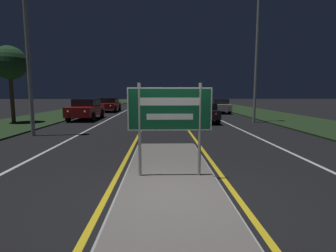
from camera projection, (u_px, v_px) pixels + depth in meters
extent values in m
plane|color=black|center=(171.00, 196.00, 5.18)|extent=(160.00, 160.00, 0.00)
cube|color=#999993|center=(170.00, 178.00, 6.16)|extent=(2.19, 7.86, 0.05)
cube|color=#66605B|center=(170.00, 177.00, 6.16)|extent=(2.07, 7.74, 0.10)
cube|color=#1E3319|center=(63.00, 114.00, 24.75)|extent=(5.00, 100.00, 0.08)
cube|color=#1E3319|center=(261.00, 113.00, 25.26)|extent=(5.00, 100.00, 0.08)
cube|color=gold|center=(152.00, 110.00, 29.93)|extent=(0.12, 70.00, 0.01)
cube|color=gold|center=(174.00, 110.00, 30.00)|extent=(0.12, 70.00, 0.01)
cube|color=silver|center=(126.00, 110.00, 29.85)|extent=(0.12, 70.00, 0.01)
cube|color=silver|center=(199.00, 110.00, 30.08)|extent=(0.12, 70.00, 0.01)
cube|color=silver|center=(100.00, 111.00, 29.77)|extent=(0.10, 70.00, 0.01)
cube|color=silver|center=(225.00, 110.00, 30.16)|extent=(0.10, 70.00, 0.01)
cylinder|color=#9E9E99|center=(140.00, 130.00, 5.99)|extent=(0.07, 0.07, 2.15)
cylinder|color=#9E9E99|center=(200.00, 130.00, 6.03)|extent=(0.07, 0.07, 2.15)
cube|color=#0F512D|center=(170.00, 109.00, 5.95)|extent=(1.92, 0.04, 0.98)
cube|color=white|center=(170.00, 109.00, 5.93)|extent=(1.92, 0.00, 0.98)
cube|color=#0F512D|center=(170.00, 109.00, 5.93)|extent=(1.86, 0.01, 0.92)
cube|color=white|center=(170.00, 102.00, 5.90)|extent=(1.35, 0.01, 0.18)
cube|color=white|center=(170.00, 117.00, 5.95)|extent=(1.06, 0.01, 0.14)
cylinder|color=#9E9E99|center=(26.00, 23.00, 11.73)|extent=(0.18, 0.18, 10.29)
cylinder|color=#9E9E99|center=(257.00, 51.00, 17.28)|extent=(0.18, 0.18, 9.51)
cube|color=black|center=(202.00, 113.00, 18.05)|extent=(1.75, 4.12, 0.55)
cube|color=black|center=(203.00, 106.00, 17.74)|extent=(1.54, 2.14, 0.44)
sphere|color=red|center=(198.00, 114.00, 16.00)|extent=(0.14, 0.14, 0.14)
sphere|color=red|center=(216.00, 114.00, 16.03)|extent=(0.14, 0.14, 0.14)
cylinder|color=black|center=(188.00, 115.00, 19.33)|extent=(0.22, 0.72, 0.72)
cylinder|color=black|center=(210.00, 115.00, 19.37)|extent=(0.22, 0.72, 0.72)
cylinder|color=black|center=(192.00, 119.00, 16.79)|extent=(0.22, 0.72, 0.72)
cylinder|color=black|center=(218.00, 119.00, 16.84)|extent=(0.22, 0.72, 0.72)
cube|color=silver|center=(218.00, 107.00, 26.00)|extent=(1.71, 4.03, 0.62)
cube|color=black|center=(219.00, 101.00, 25.69)|extent=(1.50, 2.09, 0.47)
sphere|color=red|center=(217.00, 107.00, 24.00)|extent=(0.14, 0.14, 0.14)
sphere|color=red|center=(229.00, 107.00, 24.03)|extent=(0.14, 0.14, 0.14)
cylinder|color=black|center=(208.00, 109.00, 27.26)|extent=(0.22, 0.62, 0.62)
cylinder|color=black|center=(223.00, 109.00, 27.30)|extent=(0.22, 0.62, 0.62)
cylinder|color=black|center=(213.00, 111.00, 24.78)|extent=(0.22, 0.62, 0.62)
cylinder|color=black|center=(230.00, 111.00, 24.83)|extent=(0.22, 0.62, 0.62)
cube|color=maroon|center=(86.00, 111.00, 19.72)|extent=(1.81, 4.58, 0.69)
cube|color=black|center=(87.00, 102.00, 19.92)|extent=(1.60, 2.38, 0.53)
sphere|color=white|center=(68.00, 112.00, 17.45)|extent=(0.14, 0.14, 0.14)
sphere|color=white|center=(85.00, 112.00, 17.48)|extent=(0.14, 0.14, 0.14)
cylinder|color=black|center=(68.00, 117.00, 18.34)|extent=(0.22, 0.68, 0.68)
cylinder|color=black|center=(93.00, 117.00, 18.38)|extent=(0.22, 0.68, 0.68)
cylinder|color=black|center=(80.00, 114.00, 21.15)|extent=(0.22, 0.68, 0.68)
cylinder|color=black|center=(102.00, 114.00, 21.19)|extent=(0.22, 0.68, 0.68)
cube|color=maroon|center=(109.00, 106.00, 27.90)|extent=(1.84, 4.43, 0.59)
cube|color=black|center=(110.00, 100.00, 28.09)|extent=(1.62, 2.30, 0.52)
sphere|color=white|center=(99.00, 106.00, 25.70)|extent=(0.14, 0.14, 0.14)
sphere|color=white|center=(111.00, 106.00, 25.73)|extent=(0.14, 0.14, 0.14)
cylinder|color=black|center=(98.00, 109.00, 26.55)|extent=(0.22, 0.70, 0.70)
cylinder|color=black|center=(115.00, 109.00, 26.60)|extent=(0.22, 0.70, 0.70)
cylinder|color=black|center=(104.00, 108.00, 29.28)|extent=(0.22, 0.70, 0.70)
cylinder|color=black|center=(120.00, 108.00, 29.32)|extent=(0.22, 0.70, 0.70)
cylinder|color=#4C3823|center=(12.00, 97.00, 16.94)|extent=(0.24, 0.24, 3.36)
sphere|color=#1E4223|center=(9.00, 63.00, 16.66)|extent=(2.12, 2.12, 2.12)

